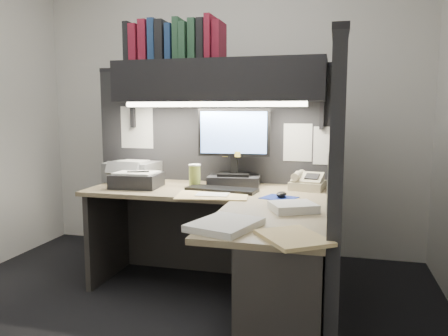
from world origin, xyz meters
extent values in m
plane|color=black|center=(0.00, 0.00, 0.00)|extent=(3.50, 3.50, 0.00)
cube|color=silver|center=(0.00, 1.50, 1.35)|extent=(3.50, 0.04, 2.70)
cube|color=black|center=(0.03, 0.93, 0.80)|extent=(1.90, 0.06, 1.60)
cube|color=black|center=(0.98, 0.18, 0.80)|extent=(0.06, 1.50, 1.60)
cube|color=#95855F|center=(0.10, 0.56, 0.71)|extent=(1.70, 0.68, 0.03)
cube|color=#95855F|center=(0.65, -0.21, 0.71)|extent=(0.60, 0.85, 0.03)
cube|color=#2D2A28|center=(0.10, 0.86, 0.35)|extent=(1.61, 0.02, 0.70)
cube|color=#2D2A28|center=(-0.70, 0.56, 0.35)|extent=(0.04, 0.61, 0.70)
cube|color=#2D2A28|center=(0.75, -0.43, 0.35)|extent=(0.38, 0.40, 0.70)
cube|color=black|center=(0.12, 0.75, 1.50)|extent=(1.55, 0.34, 0.30)
cylinder|color=white|center=(0.12, 0.61, 1.33)|extent=(1.32, 0.04, 0.04)
cube|color=black|center=(0.25, 0.75, 0.77)|extent=(0.41, 0.28, 0.07)
cube|color=black|center=(0.25, 0.75, 0.89)|extent=(0.06, 0.05, 0.13)
cube|color=black|center=(0.25, 0.74, 1.13)|extent=(0.53, 0.10, 0.35)
cube|color=#6F9BF4|center=(0.25, 0.73, 1.13)|extent=(0.48, 0.06, 0.31)
cube|color=black|center=(0.22, 0.50, 0.74)|extent=(0.51, 0.23, 0.02)
cube|color=navy|center=(0.64, 0.36, 0.73)|extent=(0.25, 0.24, 0.00)
ellipsoid|color=black|center=(0.65, 0.37, 0.75)|extent=(0.08, 0.11, 0.04)
cube|color=#BAB08F|center=(0.79, 0.73, 0.78)|extent=(0.26, 0.27, 0.09)
cylinder|color=#A2B147|center=(-0.02, 0.62, 0.81)|extent=(0.09, 0.09, 0.16)
cube|color=gray|center=(-0.58, 0.77, 0.81)|extent=(0.40, 0.35, 0.15)
cube|color=black|center=(-0.42, 0.50, 0.78)|extent=(0.35, 0.30, 0.10)
cube|color=#DBBE7B|center=(0.20, 0.32, 0.73)|extent=(0.51, 0.37, 0.01)
cube|color=white|center=(0.76, 0.02, 0.75)|extent=(0.30, 0.29, 0.05)
cube|color=white|center=(0.48, -0.42, 0.75)|extent=(0.35, 0.40, 0.03)
cube|color=#DBBE7B|center=(0.81, -0.53, 0.74)|extent=(0.37, 0.39, 0.02)
cube|color=black|center=(-0.55, 0.74, 1.79)|extent=(0.05, 0.22, 0.29)
cube|color=maroon|center=(-0.50, 0.74, 1.78)|extent=(0.06, 0.22, 0.27)
cube|color=maroon|center=(-0.43, 0.75, 1.80)|extent=(0.06, 0.22, 0.30)
cube|color=navy|center=(-0.36, 0.75, 1.80)|extent=(0.05, 0.22, 0.30)
cube|color=black|center=(-0.29, 0.74, 1.79)|extent=(0.06, 0.22, 0.29)
cube|color=navy|center=(-0.22, 0.75, 1.78)|extent=(0.05, 0.22, 0.26)
cube|color=#20412C|center=(-0.17, 0.75, 1.80)|extent=(0.05, 0.22, 0.30)
cube|color=#20412C|center=(-0.11, 0.74, 1.78)|extent=(0.05, 0.22, 0.26)
cube|color=#20412C|center=(-0.05, 0.75, 1.79)|extent=(0.06, 0.22, 0.29)
cube|color=black|center=(0.02, 0.77, 1.79)|extent=(0.06, 0.22, 0.29)
cube|color=maroon|center=(0.08, 0.74, 1.80)|extent=(0.05, 0.22, 0.31)
cube|color=maroon|center=(0.13, 0.76, 1.79)|extent=(0.06, 0.22, 0.27)
cube|color=white|center=(0.70, 0.90, 1.05)|extent=(0.21, 0.00, 0.28)
cube|color=white|center=(0.92, 0.90, 1.03)|extent=(0.21, 0.00, 0.28)
cube|color=white|center=(-0.60, 0.90, 1.15)|extent=(0.28, 0.00, 0.34)
cube|color=black|center=(0.95, 0.04, 1.02)|extent=(0.00, 0.18, 0.22)
cube|color=white|center=(0.95, -0.31, 0.95)|extent=(0.00, 0.21, 0.28)
camera|label=1|loc=(0.98, -2.38, 1.29)|focal=35.00mm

